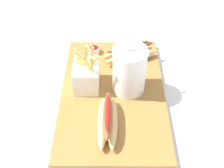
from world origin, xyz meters
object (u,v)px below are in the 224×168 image
object	(u,v)px
hot_dog_1	(107,120)
fries_basket	(86,75)
soda_cup	(129,70)
ketchup_cup_1	(94,50)
hot_dog_2	(129,53)

from	to	relation	value
hot_dog_1	fries_basket	bearing A→B (deg)	22.36
soda_cup	ketchup_cup_1	bearing A→B (deg)	32.10
soda_cup	fries_basket	xyz separation A→B (m)	(0.01, 0.12, -0.03)
fries_basket	ketchup_cup_1	size ratio (longest dim) A/B	4.10
fries_basket	hot_dog_2	xyz separation A→B (m)	(0.12, -0.13, -0.01)
hot_dog_1	ketchup_cup_1	xyz separation A→B (m)	(0.31, 0.05, -0.01)
soda_cup	fries_basket	distance (m)	0.13
soda_cup	hot_dog_1	bearing A→B (deg)	157.00
fries_basket	hot_dog_2	size ratio (longest dim) A/B	0.83
fries_basket	hot_dog_1	distance (m)	0.17
soda_cup	ketchup_cup_1	xyz separation A→B (m)	(0.17, 0.11, -0.06)
ketchup_cup_1	hot_dog_1	bearing A→B (deg)	-171.06
fries_basket	ketchup_cup_1	distance (m)	0.16
hot_dog_2	ketchup_cup_1	bearing A→B (deg)	72.14
hot_dog_2	ketchup_cup_1	xyz separation A→B (m)	(0.04, 0.12, -0.02)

